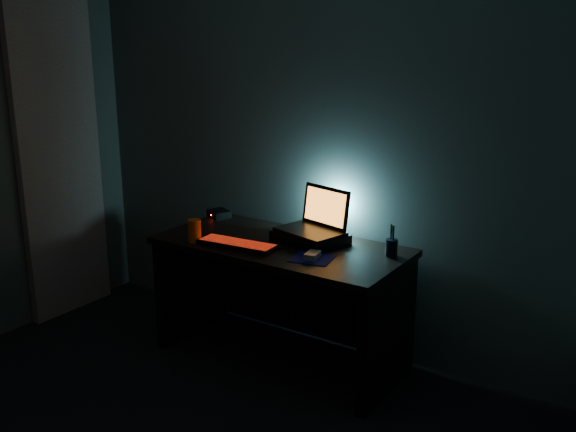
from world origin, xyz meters
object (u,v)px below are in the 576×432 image
object	(u,v)px
mouse	(313,255)
pen_cup	(391,248)
keyboard	(238,244)
juice_glass	(195,231)
laptop	(316,221)
router	(219,214)

from	to	relation	value
mouse	pen_cup	bearing A→B (deg)	27.95
keyboard	mouse	bearing A→B (deg)	2.34
keyboard	juice_glass	xyz separation A→B (m)	(-0.27, -0.06, 0.05)
laptop	mouse	distance (m)	0.34
mouse	juice_glass	size ratio (longest dim) A/B	0.81
keyboard	pen_cup	distance (m)	0.89
laptop	router	world-z (taller)	laptop
keyboard	pen_cup	size ratio (longest dim) A/B	5.09
mouse	router	xyz separation A→B (m)	(-0.97, 0.38, 0.00)
juice_glass	laptop	bearing A→B (deg)	34.72
juice_glass	mouse	bearing A→B (deg)	9.24
laptop	mouse	world-z (taller)	laptop
pen_cup	juice_glass	bearing A→B (deg)	-159.78
mouse	pen_cup	distance (m)	0.44
keyboard	router	xyz separation A→B (m)	(-0.49, 0.44, 0.01)
keyboard	pen_cup	xyz separation A→B (m)	(0.82, 0.34, 0.03)
pen_cup	router	size ratio (longest dim) A/B	0.54
keyboard	mouse	distance (m)	0.48
mouse	router	world-z (taller)	router
laptop	keyboard	xyz separation A→B (m)	(-0.32, -0.35, -0.11)
mouse	juice_glass	world-z (taller)	juice_glass
laptop	router	distance (m)	0.83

